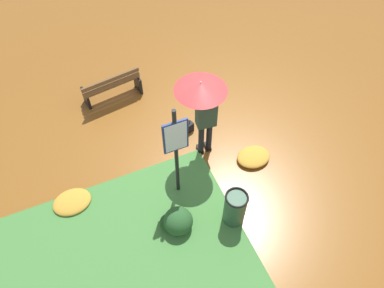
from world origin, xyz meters
The scene contains 10 objects.
ground_plane centered at (0.00, 0.00, 0.00)m, with size 18.00×18.00×0.00m, color brown.
grass_verge centered at (2.60, 2.23, 0.03)m, with size 4.80×4.00×0.05m.
person_with_umbrella centered at (0.16, 0.27, 1.55)m, with size 0.96×0.96×2.04m.
info_sign_post centered at (0.98, 0.97, 1.44)m, with size 0.44×0.07×2.30m.
handbag centered at (0.23, -0.36, 0.13)m, with size 0.33×0.23×0.37m.
park_bench centered at (1.43, -2.06, 0.40)m, with size 1.40×0.58×0.75m.
trash_bin centered at (0.27, 1.96, 0.42)m, with size 0.42×0.42×0.83m.
shrub_cluster centered at (1.30, 1.68, 0.23)m, with size 0.59×0.54×0.48m.
leaf_pile_near_person centered at (2.97, 0.44, 0.08)m, with size 0.73×0.59×0.16m.
leaf_pile_by_bench centered at (-0.77, 0.89, 0.08)m, with size 0.72×0.57×0.16m.
Camera 1 is at (2.20, 4.46, 6.20)m, focal length 33.61 mm.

